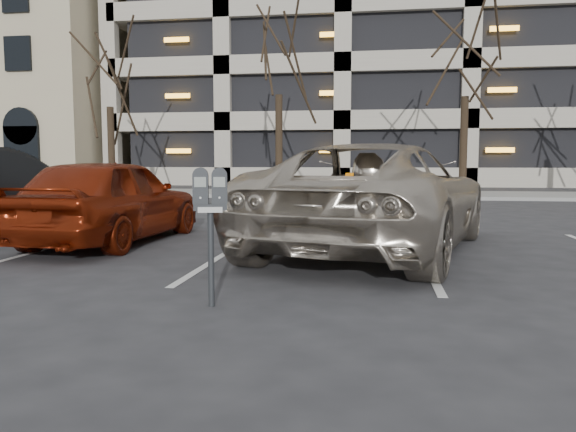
{
  "coord_description": "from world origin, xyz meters",
  "views": [
    {
      "loc": [
        0.72,
        -5.85,
        1.34
      ],
      "look_at": [
        -0.03,
        -0.96,
        0.85
      ],
      "focal_mm": 35.0,
      "sensor_mm": 36.0,
      "label": 1
    }
  ],
  "objects_px": {
    "tree_b": "(279,32)",
    "car_red": "(111,200)",
    "tree_a": "(108,53)",
    "tree_c": "(467,34)",
    "parking_meter": "(210,203)",
    "suv_silver": "(377,197)"
  },
  "relations": [
    {
      "from": "tree_b",
      "to": "car_red",
      "type": "height_order",
      "value": "tree_b"
    },
    {
      "from": "tree_a",
      "to": "tree_c",
      "type": "height_order",
      "value": "tree_c"
    },
    {
      "from": "tree_a",
      "to": "car_red",
      "type": "bearing_deg",
      "value": -63.97
    },
    {
      "from": "tree_a",
      "to": "tree_b",
      "type": "xyz_separation_m",
      "value": [
        7.0,
        0.0,
        0.59
      ]
    },
    {
      "from": "tree_b",
      "to": "parking_meter",
      "type": "bearing_deg",
      "value": -82.44
    },
    {
      "from": "parking_meter",
      "to": "suv_silver",
      "type": "height_order",
      "value": "suv_silver"
    },
    {
      "from": "parking_meter",
      "to": "car_red",
      "type": "relative_size",
      "value": 0.3
    },
    {
      "from": "tree_a",
      "to": "suv_silver",
      "type": "bearing_deg",
      "value": -51.07
    },
    {
      "from": "tree_b",
      "to": "parking_meter",
      "type": "distance_m",
      "value": 17.9
    },
    {
      "from": "tree_a",
      "to": "parking_meter",
      "type": "bearing_deg",
      "value": -61.36
    },
    {
      "from": "tree_a",
      "to": "tree_c",
      "type": "relative_size",
      "value": 0.95
    },
    {
      "from": "suv_silver",
      "to": "car_red",
      "type": "distance_m",
      "value": 4.29
    },
    {
      "from": "tree_b",
      "to": "parking_meter",
      "type": "xyz_separation_m",
      "value": [
        2.25,
        -16.94,
        -5.32
      ]
    },
    {
      "from": "tree_a",
      "to": "car_red",
      "type": "distance_m",
      "value": 15.58
    },
    {
      "from": "car_red",
      "to": "tree_a",
      "type": "bearing_deg",
      "value": -61.19
    },
    {
      "from": "tree_a",
      "to": "tree_b",
      "type": "bearing_deg",
      "value": 0.0
    },
    {
      "from": "parking_meter",
      "to": "car_red",
      "type": "xyz_separation_m",
      "value": [
        -2.77,
        3.68,
        -0.25
      ]
    },
    {
      "from": "suv_silver",
      "to": "car_red",
      "type": "xyz_separation_m",
      "value": [
        -4.29,
        0.07,
        -0.09
      ]
    },
    {
      "from": "tree_b",
      "to": "car_red",
      "type": "xyz_separation_m",
      "value": [
        -0.52,
        -13.26,
        -5.57
      ]
    },
    {
      "from": "tree_a",
      "to": "suv_silver",
      "type": "height_order",
      "value": "tree_a"
    },
    {
      "from": "tree_a",
      "to": "suv_silver",
      "type": "xyz_separation_m",
      "value": [
        10.77,
        -13.33,
        -4.9
      ]
    },
    {
      "from": "tree_b",
      "to": "suv_silver",
      "type": "relative_size",
      "value": 1.4
    }
  ]
}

